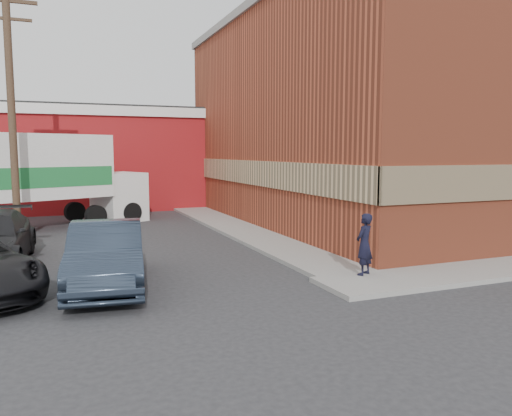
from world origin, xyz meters
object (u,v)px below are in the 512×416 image
object	(u,v)px
box_truck	(50,174)
warehouse	(58,158)
brick_building	(391,119)
man	(364,244)
utility_pole	(11,106)
sedan	(106,255)

from	to	relation	value
box_truck	warehouse	bearing A→B (deg)	64.44
brick_building	man	bearing A→B (deg)	-129.39
brick_building	utility_pole	bearing A→B (deg)	179.98
box_truck	sedan	bearing A→B (deg)	-106.10
utility_pole	sedan	bearing A→B (deg)	-72.85
brick_building	sedan	bearing A→B (deg)	-150.66
sedan	box_truck	xyz separation A→B (m)	(-1.25, 10.57, 1.48)
warehouse	box_truck	distance (m)	8.12
warehouse	utility_pole	world-z (taller)	utility_pole
brick_building	sedan	world-z (taller)	brick_building
box_truck	brick_building	bearing A→B (deg)	-33.92
brick_building	warehouse	size ratio (longest dim) A/B	1.12
utility_pole	warehouse	bearing A→B (deg)	82.23
utility_pole	sedan	world-z (taller)	utility_pole
brick_building	warehouse	xyz separation A→B (m)	(-14.50, 11.00, -1.87)
warehouse	sedan	xyz separation A→B (m)	(0.87, -18.66, -2.05)
brick_building	box_truck	xyz separation A→B (m)	(-14.88, 2.91, -2.45)
brick_building	utility_pole	size ratio (longest dim) A/B	2.03
brick_building	warehouse	world-z (taller)	brick_building
sedan	utility_pole	bearing A→B (deg)	114.33
warehouse	brick_building	bearing A→B (deg)	-37.20
brick_building	box_truck	distance (m)	15.36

